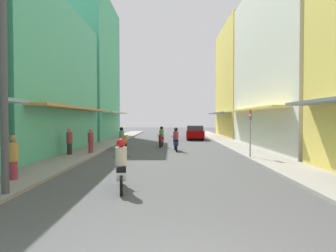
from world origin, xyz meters
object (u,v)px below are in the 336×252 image
Objects in this scene: pedestrian_crossing at (13,159)px; parked_car at (195,132)px; street_sign_no_entry at (250,127)px; motorbike_orange at (122,140)px; motorbike_white at (121,167)px; utility_pole at (4,71)px; pedestrian_midway at (91,142)px; pedestrian_foreground at (70,142)px; motorbike_maroon at (161,138)px; motorbike_blue at (176,140)px.

parked_car is at bearing 68.36° from pedestrian_crossing.
street_sign_no_entry reaches higher than parked_car.
street_sign_no_entry is (1.67, -14.20, 0.98)m from parked_car.
parked_car is 21.31m from pedestrian_crossing.
motorbike_orange reaches higher than parked_car.
parked_car is 14.33m from street_sign_no_entry.
motorbike_white is at bearing -131.31° from street_sign_no_entry.
utility_pole is at bearing -95.63° from motorbike_orange.
parked_car is 2.66× the size of pedestrian_midway.
pedestrian_foreground is 6.69m from pedestrian_crossing.
street_sign_no_entry is at bearing 30.50° from pedestrian_crossing.
motorbike_maroon is 1.01× the size of motorbike_white.
pedestrian_foreground is at bearing -133.32° from motorbike_maroon.
pedestrian_foreground is (-0.99, -0.82, 0.03)m from pedestrian_midway.
motorbike_white is 1.09× the size of pedestrian_foreground.
street_sign_no_entry is at bearing -83.31° from parked_car.
pedestrian_crossing is at bearing -111.64° from parked_car.
motorbike_orange is 1.00× the size of motorbike_blue.
pedestrian_crossing reaches higher than pedestrian_midway.
pedestrian_crossing is (-0.53, -7.49, 0.02)m from pedestrian_midway.
motorbike_blue is 5.51m from pedestrian_midway.
parked_car is 2.61× the size of pedestrian_crossing.
utility_pole is (-3.03, -0.85, 2.75)m from motorbike_white.
pedestrian_midway is at bearing -116.82° from motorbike_orange.
motorbike_blue is 5.59m from street_sign_no_entry.
parked_car is 15.55m from pedestrian_foreground.
parked_car is at bearing 58.16° from motorbike_orange.
pedestrian_crossing is at bearing 113.31° from utility_pole.
motorbike_maroon is 13.00m from motorbike_white.
motorbike_orange is 3.19m from motorbike_maroon.
street_sign_no_entry reaches higher than motorbike_orange.
motorbike_maroon is 0.68× the size of street_sign_no_entry.
motorbike_blue is 0.43× the size of parked_car.
parked_car is at bearing 77.91° from motorbike_blue.
motorbike_orange is 4.35m from pedestrian_foreground.
pedestrian_foreground is at bearing -140.45° from pedestrian_midway.
utility_pole is (0.76, -1.77, 2.65)m from pedestrian_crossing.
pedestrian_crossing is at bearing 166.39° from motorbike_white.
street_sign_no_entry reaches higher than motorbike_maroon.
utility_pole reaches higher than pedestrian_crossing.
pedestrian_crossing is 11.09m from street_sign_no_entry.
utility_pole reaches higher than motorbike_orange.
parked_car is at bearing 78.89° from motorbike_white.
parked_car is at bearing 71.79° from utility_pole.
motorbike_maroon is 1.10× the size of pedestrian_foreground.
pedestrian_foreground is at bearing 173.93° from street_sign_no_entry.
motorbike_orange is 1.10× the size of pedestrian_foreground.
pedestrian_foreground is 0.24× the size of utility_pole.
motorbike_white is 8.75m from street_sign_no_entry.
pedestrian_foreground is 10.08m from street_sign_no_entry.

